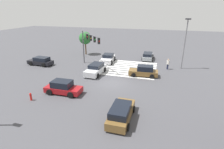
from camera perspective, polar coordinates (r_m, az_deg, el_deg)
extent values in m
plane|color=#47474C|center=(23.12, 0.00, -2.85)|extent=(129.22, 129.22, 0.00)
cube|color=silver|center=(32.80, 5.23, 4.30)|extent=(10.61, 0.60, 0.01)
cube|color=silver|center=(31.90, 4.89, 3.84)|extent=(10.61, 0.60, 0.01)
cube|color=silver|center=(31.01, 4.53, 3.35)|extent=(10.61, 0.60, 0.01)
cube|color=silver|center=(30.13, 4.15, 2.83)|extent=(10.61, 0.60, 0.01)
cube|color=silver|center=(29.25, 3.75, 2.28)|extent=(10.61, 0.60, 0.01)
cube|color=silver|center=(28.37, 3.32, 1.70)|extent=(10.61, 0.60, 0.01)
cube|color=silver|center=(27.50, 2.87, 1.07)|extent=(10.61, 0.60, 0.01)
cube|color=silver|center=(26.63, 2.38, 0.41)|extent=(10.61, 0.60, 0.01)
cube|color=silver|center=(25.77, 1.86, -0.30)|extent=(10.61, 0.60, 0.01)
cylinder|color=#47474C|center=(31.49, -9.32, 8.76)|extent=(0.18, 0.18, 5.69)
cylinder|color=#47474C|center=(27.81, -7.12, 12.73)|extent=(5.04, 5.04, 0.12)
cube|color=black|center=(29.17, -8.13, 12.13)|extent=(0.40, 0.40, 0.84)
sphere|color=red|center=(29.02, -8.01, 12.09)|extent=(0.16, 0.16, 0.16)
cube|color=black|center=(27.77, -6.98, 11.75)|extent=(0.40, 0.40, 0.84)
sphere|color=gold|center=(27.62, -6.86, 11.70)|extent=(0.16, 0.16, 0.16)
cube|color=black|center=(26.38, -5.72, 11.32)|extent=(0.40, 0.40, 0.84)
sphere|color=green|center=(26.24, -5.58, 11.27)|extent=(0.16, 0.16, 0.16)
cube|color=black|center=(25.01, -4.32, 10.84)|extent=(0.40, 0.40, 0.84)
sphere|color=red|center=(24.87, -4.17, 10.79)|extent=(0.16, 0.16, 0.16)
cube|color=maroon|center=(21.03, -15.54, -4.68)|extent=(4.27, 1.74, 0.61)
cube|color=black|center=(20.83, -16.04, -2.95)|extent=(2.25, 1.54, 0.74)
cylinder|color=black|center=(21.17, -11.27, -4.56)|extent=(0.72, 0.23, 0.72)
cylinder|color=black|center=(19.82, -13.43, -6.57)|extent=(0.72, 0.23, 0.72)
cylinder|color=black|center=(22.40, -17.33, -3.67)|extent=(0.72, 0.23, 0.72)
cylinder|color=black|center=(21.14, -19.75, -5.49)|extent=(0.72, 0.23, 0.72)
cube|color=gray|center=(34.69, 11.57, 5.71)|extent=(1.86, 4.32, 0.61)
cube|color=black|center=(34.27, 11.60, 6.51)|extent=(1.65, 2.56, 0.52)
cylinder|color=black|center=(36.08, 10.27, 6.12)|extent=(0.23, 0.65, 0.65)
cylinder|color=black|center=(35.98, 13.18, 5.86)|extent=(0.23, 0.65, 0.65)
cylinder|color=black|center=(33.52, 9.81, 5.02)|extent=(0.23, 0.65, 0.65)
cylinder|color=black|center=(33.41, 12.94, 4.74)|extent=(0.23, 0.65, 0.65)
cube|color=silver|center=(26.27, -5.41, 1.40)|extent=(2.01, 4.66, 0.80)
cube|color=black|center=(26.33, -5.19, 2.97)|extent=(1.75, 2.53, 0.53)
cylinder|color=black|center=(24.77, -4.67, -0.41)|extent=(0.24, 0.69, 0.69)
cylinder|color=black|center=(25.53, -8.62, 0.08)|extent=(0.24, 0.69, 0.69)
cylinder|color=black|center=(27.25, -2.36, 1.66)|extent=(0.24, 0.69, 0.69)
cylinder|color=black|center=(27.95, -6.02, 2.05)|extent=(0.24, 0.69, 0.69)
cube|color=silver|center=(32.11, -1.34, 5.05)|extent=(2.24, 4.50, 0.71)
cube|color=black|center=(32.13, -1.27, 6.23)|extent=(1.87, 2.09, 0.56)
cylinder|color=black|center=(30.70, -0.13, 3.92)|extent=(0.27, 0.73, 0.71)
cylinder|color=black|center=(31.15, -3.66, 4.13)|extent=(0.27, 0.73, 0.71)
cylinder|color=black|center=(33.24, 0.85, 5.25)|extent=(0.27, 0.73, 0.71)
cylinder|color=black|center=(33.66, -2.43, 5.43)|extent=(0.27, 0.73, 0.71)
cube|color=brown|center=(25.85, 10.14, 0.64)|extent=(4.23, 1.90, 0.66)
cube|color=black|center=(25.62, 10.81, 2.04)|extent=(2.31, 1.62, 0.72)
cylinder|color=black|center=(25.20, 7.10, -0.18)|extent=(0.65, 0.26, 0.64)
cylinder|color=black|center=(26.78, 7.49, 1.08)|extent=(0.65, 0.26, 0.64)
cylinder|color=black|center=(25.11, 12.92, -0.65)|extent=(0.65, 0.26, 0.64)
cylinder|color=black|center=(26.70, 12.97, 0.65)|extent=(0.65, 0.26, 0.64)
cube|color=black|center=(32.91, -22.33, 3.76)|extent=(4.45, 1.94, 0.61)
cube|color=black|center=(32.51, -22.00, 4.74)|extent=(2.57, 1.67, 0.60)
cylinder|color=black|center=(33.24, -25.04, 3.25)|extent=(0.72, 0.26, 0.71)
cylinder|color=black|center=(34.45, -23.06, 4.12)|extent=(0.72, 0.26, 0.71)
cylinder|color=black|center=(31.45, -21.46, 2.85)|extent=(0.72, 0.26, 0.71)
cylinder|color=black|center=(32.73, -19.52, 3.77)|extent=(0.72, 0.26, 0.71)
cube|color=brown|center=(15.90, 3.06, -12.67)|extent=(1.71, 4.48, 0.71)
cube|color=black|center=(15.22, 2.76, -11.43)|extent=(1.54, 2.67, 0.59)
cylinder|color=black|center=(17.33, 1.28, -10.40)|extent=(0.22, 0.61, 0.61)
cylinder|color=black|center=(17.03, 7.07, -11.18)|extent=(0.22, 0.61, 0.61)
cylinder|color=black|center=(15.11, -1.57, -15.64)|extent=(0.22, 0.61, 0.61)
cylinder|color=black|center=(14.77, 5.18, -16.72)|extent=(0.22, 0.61, 0.61)
cylinder|color=#232842|center=(29.59, 17.79, 2.37)|extent=(0.14, 0.14, 0.84)
cylinder|color=#232842|center=(29.69, 17.56, 2.46)|extent=(0.14, 0.14, 0.84)
cube|color=beige|center=(29.42, 17.84, 3.80)|extent=(0.42, 0.40, 0.66)
sphere|color=tan|center=(29.30, 17.93, 4.63)|extent=(0.23, 0.23, 0.23)
cylinder|color=slate|center=(30.00, 22.56, 8.81)|extent=(0.16, 0.16, 7.69)
cube|color=#333338|center=(29.54, 23.65, 16.28)|extent=(0.80, 0.36, 0.20)
cylinder|color=brown|center=(37.94, -8.55, 8.29)|extent=(0.26, 0.26, 2.38)
sphere|color=#286B2D|center=(37.52, -8.74, 11.69)|extent=(2.57, 2.57, 2.57)
cylinder|color=red|center=(20.79, -24.96, -6.75)|extent=(0.22, 0.22, 0.70)
sphere|color=red|center=(20.61, -25.13, -5.74)|extent=(0.20, 0.20, 0.20)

